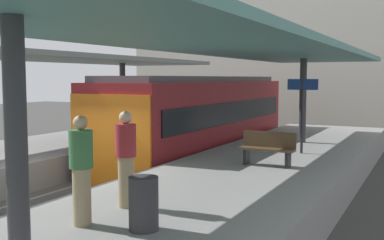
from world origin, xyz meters
TOP-DOWN VIEW (x-y plane):
  - ground_plane at (0.00, 0.00)m, footprint 80.00×80.00m
  - platform_right at (3.80, 0.00)m, footprint 4.40×28.00m
  - track_ballast at (0.00, 0.00)m, footprint 3.20×28.00m
  - rail_near_side at (-0.72, 0.00)m, footprint 0.08×28.00m
  - rail_far_side at (0.72, 0.00)m, footprint 0.08×28.00m
  - commuter_train at (0.00, 7.36)m, footprint 2.78×11.30m
  - canopy_right at (3.80, 1.40)m, footprint 4.18×21.00m
  - platform_bench at (4.09, 2.97)m, footprint 1.40×0.41m
  - platform_sign at (4.37, 5.30)m, footprint 0.90×0.08m
  - litter_bin at (4.06, -2.81)m, footprint 0.44×0.44m
  - passenger_near_bench at (3.09, -3.03)m, footprint 0.36×0.36m
  - passenger_mid_platform at (3.10, -1.89)m, footprint 0.36×0.36m
  - station_building_backdrop at (-0.33, 20.00)m, footprint 18.00×6.00m

SIDE VIEW (x-z plane):
  - ground_plane at x=0.00m, z-range 0.00..0.00m
  - track_ballast at x=0.00m, z-range 0.00..0.20m
  - rail_near_side at x=-0.72m, z-range 0.20..0.34m
  - rail_far_side at x=0.72m, z-range 0.20..0.34m
  - platform_right at x=3.80m, z-range 0.00..1.00m
  - litter_bin at x=4.06m, z-range 1.00..1.80m
  - platform_bench at x=4.09m, z-range 1.03..1.89m
  - commuter_train at x=0.00m, z-range 0.18..3.28m
  - passenger_mid_platform at x=3.10m, z-range 1.03..2.71m
  - passenger_near_bench at x=3.09m, z-range 1.03..2.72m
  - platform_sign at x=4.37m, z-range 1.52..3.73m
  - canopy_right at x=3.80m, z-range 2.42..5.48m
  - station_building_backdrop at x=-0.33m, z-range 0.00..11.00m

